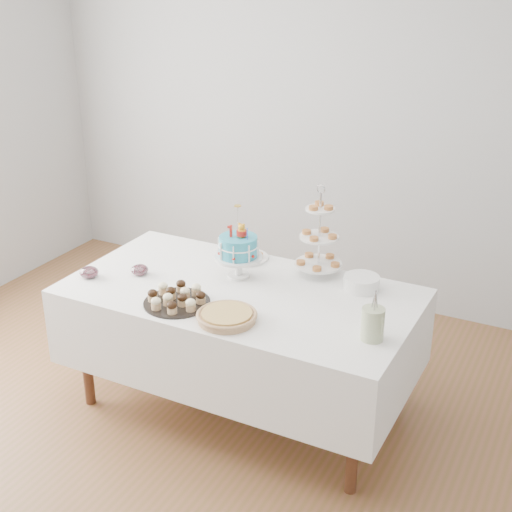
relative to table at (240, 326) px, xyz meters
The scene contains 12 objects.
floor 0.62m from the table, 90.00° to the right, with size 5.00×5.00×0.00m, color brown.
walls 0.86m from the table, 90.00° to the right, with size 5.04×4.04×2.70m.
table is the anchor object (origin of this frame).
birthday_cake 0.38m from the table, 120.96° to the left, with size 0.27×0.27×0.42m.
cupcake_tray 0.45m from the table, 126.13° to the right, with size 0.35×0.35×0.08m.
pie 0.44m from the table, 72.02° to the right, with size 0.31×0.31×0.05m.
tiered_stand 0.67m from the table, 53.69° to the left, with size 0.27×0.27×0.53m.
plate_stack 0.72m from the table, 28.39° to the left, with size 0.20×0.20×0.08m.
pastry_plate 0.50m from the table, 113.49° to the left, with size 0.27×0.27×0.04m.
jam_bowl_a 0.91m from the table, 163.51° to the right, with size 0.11×0.11×0.06m.
jam_bowl_b 0.67m from the table, behind, with size 0.10×0.10×0.06m.
utensil_pitcher 0.89m from the table, 12.27° to the right, with size 0.12×0.11×0.25m.
Camera 1 is at (1.69, -2.77, 2.49)m, focal length 50.00 mm.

